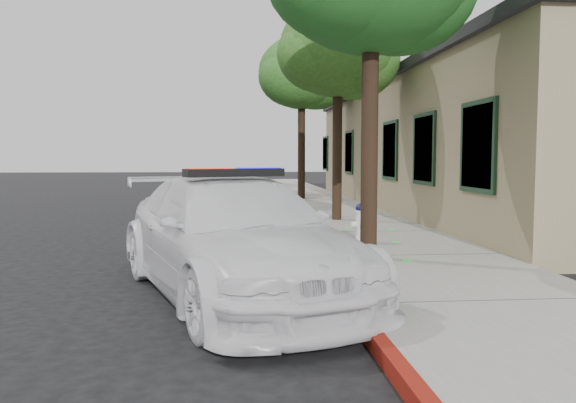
{
  "coord_description": "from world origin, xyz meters",
  "views": [
    {
      "loc": [
        -1.19,
        -9.08,
        1.75
      ],
      "look_at": [
        -0.17,
        2.46,
        0.86
      ],
      "focal_mm": 35.64,
      "sensor_mm": 36.0,
      "label": 1
    }
  ],
  "objects_px": {
    "street_tree_mid": "(338,53)",
    "street_tree_far": "(303,76)",
    "clapboard_building": "(479,146)",
    "police_car": "(235,237)",
    "fire_hydrant": "(362,222)"
  },
  "relations": [
    {
      "from": "police_car",
      "to": "street_tree_far",
      "type": "xyz_separation_m",
      "value": [
        2.57,
        14.95,
        4.11
      ]
    },
    {
      "from": "police_car",
      "to": "street_tree_far",
      "type": "distance_m",
      "value": 15.71
    },
    {
      "from": "fire_hydrant",
      "to": "street_tree_far",
      "type": "distance_m",
      "value": 12.3
    },
    {
      "from": "clapboard_building",
      "to": "police_car",
      "type": "height_order",
      "value": "clapboard_building"
    },
    {
      "from": "fire_hydrant",
      "to": "street_tree_far",
      "type": "relative_size",
      "value": 0.12
    },
    {
      "from": "clapboard_building",
      "to": "fire_hydrant",
      "type": "height_order",
      "value": "clapboard_building"
    },
    {
      "from": "police_car",
      "to": "street_tree_far",
      "type": "height_order",
      "value": "street_tree_far"
    },
    {
      "from": "clapboard_building",
      "to": "street_tree_mid",
      "type": "bearing_deg",
      "value": -146.38
    },
    {
      "from": "police_car",
      "to": "street_tree_mid",
      "type": "height_order",
      "value": "street_tree_mid"
    },
    {
      "from": "police_car",
      "to": "clapboard_building",
      "type": "bearing_deg",
      "value": 34.27
    },
    {
      "from": "police_car",
      "to": "street_tree_mid",
      "type": "relative_size",
      "value": 0.99
    },
    {
      "from": "clapboard_building",
      "to": "street_tree_far",
      "type": "relative_size",
      "value": 3.33
    },
    {
      "from": "clapboard_building",
      "to": "fire_hydrant",
      "type": "distance_m",
      "value": 9.45
    },
    {
      "from": "police_car",
      "to": "street_tree_mid",
      "type": "distance_m",
      "value": 8.66
    },
    {
      "from": "street_tree_mid",
      "to": "street_tree_far",
      "type": "bearing_deg",
      "value": 90.35
    }
  ]
}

